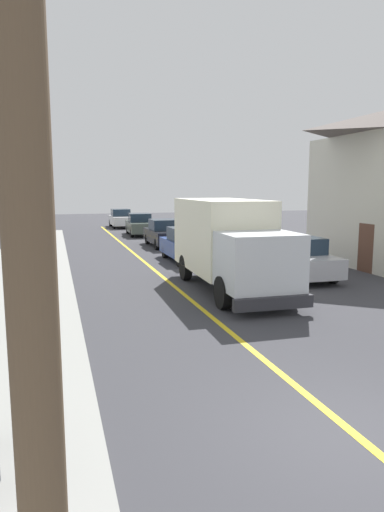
% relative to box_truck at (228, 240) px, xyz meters
% --- Properties ---
extents(ground_plane, '(120.00, 120.00, 0.00)m').
position_rel_box_truck_xyz_m(ground_plane, '(-1.74, -9.93, -1.77)').
color(ground_plane, '#38383D').
extents(centre_line_yellow, '(0.16, 56.00, 0.01)m').
position_rel_box_truck_xyz_m(centre_line_yellow, '(-1.74, 0.07, -1.76)').
color(centre_line_yellow, gold).
rests_on(centre_line_yellow, ground).
extents(box_truck, '(2.58, 7.24, 3.20)m').
position_rel_box_truck_xyz_m(box_truck, '(0.00, 0.00, 0.00)').
color(box_truck, '#F2EDCC').
rests_on(box_truck, ground).
extents(parked_car_near, '(1.84, 4.42, 1.67)m').
position_rel_box_truck_xyz_m(parked_car_near, '(0.35, 6.45, -0.97)').
color(parked_car_near, '#2D4793').
rests_on(parked_car_near, ground).
extents(parked_car_mid, '(1.81, 4.41, 1.67)m').
position_rel_box_truck_xyz_m(parked_car_mid, '(0.60, 12.47, -0.97)').
color(parked_car_mid, black).
rests_on(parked_car_mid, ground).
extents(parked_car_far, '(2.01, 4.48, 1.67)m').
position_rel_box_truck_xyz_m(parked_car_far, '(0.36, 19.61, -0.97)').
color(parked_car_far, '#4C564C').
rests_on(parked_car_far, ground).
extents(parked_car_furthest, '(1.81, 4.40, 1.67)m').
position_rel_box_truck_xyz_m(parked_car_furthest, '(-0.07, 27.07, -0.97)').
color(parked_car_furthest, silver).
rests_on(parked_car_furthest, ground).
extents(parked_van_across, '(1.86, 4.43, 1.67)m').
position_rel_box_truck_xyz_m(parked_van_across, '(3.46, 1.14, -0.97)').
color(parked_van_across, '#B7B7BC').
rests_on(parked_van_across, ground).
extents(utility_pole, '(0.32, 0.32, 7.30)m').
position_rel_box_truck_xyz_m(utility_pole, '(-6.04, -12.23, 2.04)').
color(utility_pole, brown).
rests_on(utility_pole, sidewalk_curb).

